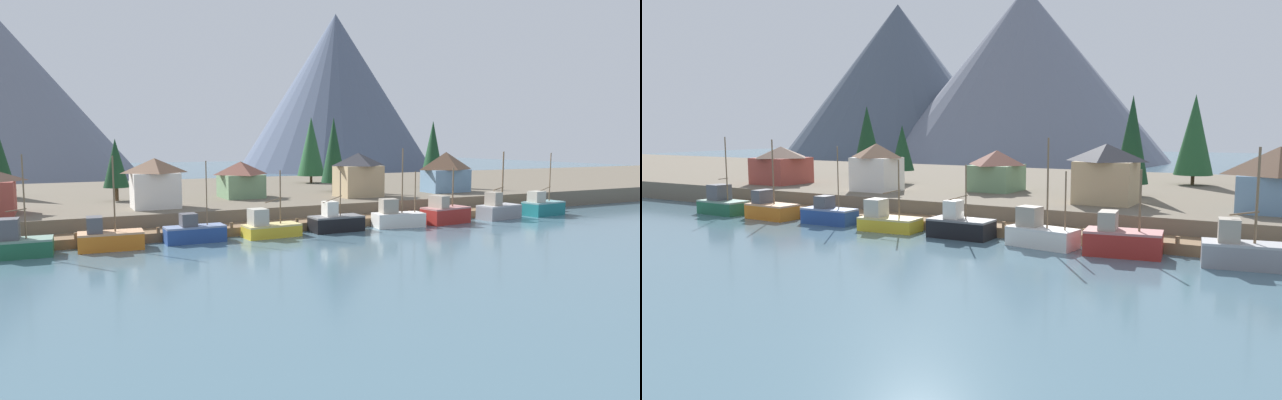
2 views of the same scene
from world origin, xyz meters
TOP-DOWN VIEW (x-y plane):
  - ground_plane at (0.00, 20.00)m, footprint 400.00×400.00m
  - dock at (0.00, 1.99)m, footprint 80.00×4.00m
  - shoreline_bank at (0.00, 32.00)m, footprint 400.00×56.00m
  - mountain_west_peak at (-96.35, 126.56)m, footprint 81.65×81.65m
  - mountain_central_peak at (-48.72, 128.45)m, footprint 90.35×90.35m
  - fishing_boat_green at (-33.31, -1.81)m, footprint 6.38×3.32m
  - fishing_boat_orange at (-25.09, -1.78)m, footprint 6.24×3.28m
  - fishing_boat_blue at (-16.57, -1.40)m, footprint 6.29×2.56m
  - fishing_boat_yellow at (-8.32, -1.85)m, footprint 6.44×3.35m
  - fishing_boat_black at (0.19, -1.60)m, footprint 6.26×2.92m
  - fishing_boat_white at (8.61, -1.96)m, footprint 6.60×3.68m
  - fishing_boat_red at (15.91, -2.14)m, footprint 6.62×3.90m
  - fishing_boat_grey at (25.16, -2.02)m, footprint 6.60×3.68m
  - house_blue at (26.96, 11.69)m, footprint 7.41×4.26m
  - house_red at (-36.83, 11.54)m, footprint 6.68×6.89m
  - house_green at (-5.22, 17.67)m, footprint 5.81×6.52m
  - house_white at (-18.54, 10.02)m, footprint 5.77×4.70m
  - house_tan at (10.69, 11.40)m, footprint 6.41×5.05m
  - conifer_near_left at (-21.91, 20.67)m, footprint 3.43×3.43m
  - conifer_near_right at (-36.90, 31.74)m, footprint 4.98×4.98m
  - conifer_mid_left at (15.63, 38.31)m, footprint 5.34×5.34m
  - conifer_mid_right at (11.21, 20.31)m, footprint 4.01×4.01m

SIDE VIEW (x-z plane):
  - ground_plane at x=0.00m, z-range -1.00..0.00m
  - dock at x=0.00m, z-range -0.30..1.30m
  - fishing_boat_yellow at x=-8.32m, z-range -2.64..4.77m
  - fishing_boat_blue at x=-16.57m, z-range -3.21..5.38m
  - fishing_boat_black at x=0.19m, z-range -2.42..4.69m
  - fishing_boat_orange at x=-25.09m, z-range -3.48..5.76m
  - fishing_boat_white at x=8.61m, z-range -3.67..6.07m
  - fishing_boat_green at x=-33.31m, z-range -3.50..5.98m
  - fishing_boat_grey at x=25.16m, z-range -3.36..5.85m
  - shoreline_bank at x=0.00m, z-range 0.00..2.50m
  - fishing_boat_red at x=15.91m, z-range -2.33..4.91m
  - house_green at x=-5.22m, z-range 2.56..7.78m
  - house_red at x=-36.83m, z-range 2.56..7.93m
  - house_white at x=-18.54m, z-range 2.56..8.65m
  - house_blue at x=26.96m, z-range 2.58..8.96m
  - house_tan at x=10.69m, z-range 2.57..8.98m
  - conifer_near_left at x=-21.91m, z-range 3.40..11.86m
  - conifer_near_right at x=-36.90m, z-range 3.02..14.76m
  - conifer_mid_right at x=11.21m, z-range 3.22..15.12m
  - conifer_mid_left at x=15.63m, z-range 3.21..15.91m
  - mountain_west_peak at x=-96.35m, z-range 0.00..53.13m
  - mountain_central_peak at x=-48.72m, z-range 0.00..54.50m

